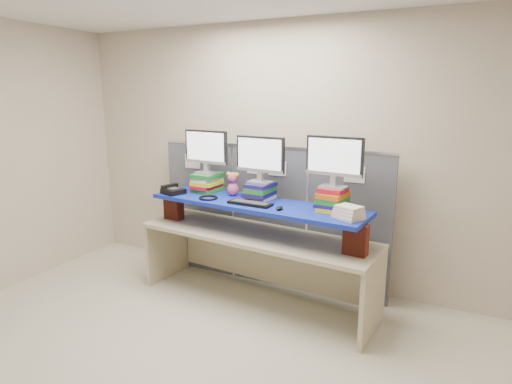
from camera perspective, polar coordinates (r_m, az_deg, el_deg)
The scene contains 18 objects.
room at distance 2.97m, azimuth -12.35°, elevation 0.01°, with size 5.00×4.00×2.80m.
cubicle_partition at distance 4.61m, azimuth 1.79°, elevation -3.15°, with size 2.60×0.06×1.53m.
desk at distance 4.23m, azimuth 0.00°, elevation -7.37°, with size 2.44×0.92×0.73m.
brick_pier_left at distance 4.69m, azimuth -10.92°, elevation -1.94°, with size 0.20×0.11×0.27m, color maroon.
brick_pier_right at distance 3.69m, azimuth 13.16°, elevation -6.16°, with size 0.20×0.11×0.27m, color maroon.
blue_board at distance 4.10m, azimuth 0.00°, elevation -1.63°, with size 2.17×0.54×0.04m, color #100B8B.
book_stack_left at distance 4.55m, azimuth -6.53°, elevation 1.29°, with size 0.27×0.33×0.20m.
book_stack_center at distance 4.18m, azimuth 0.54°, elevation 0.11°, with size 0.27×0.31×0.17m.
book_stack_right at distance 3.87m, azimuth 10.19°, elevation -0.93°, with size 0.27×0.33×0.21m.
monitor_left at distance 4.49m, azimuth -6.67°, elevation 5.70°, with size 0.52×0.17×0.45m.
monitor_center at distance 4.12m, azimuth 0.56°, elevation 4.73°, with size 0.52×0.17×0.45m.
monitor_right at distance 3.79m, azimuth 10.40°, elevation 4.38°, with size 0.52×0.17×0.45m.
keyboard at distance 4.00m, azimuth -0.80°, elevation -1.51°, with size 0.43×0.17×0.03m.
mouse at distance 3.83m, azimuth 3.14°, elevation -2.16°, with size 0.06×0.10×0.03m, color black.
desk_phone at distance 4.52m, azimuth -11.03°, elevation 0.21°, with size 0.26×0.25×0.09m.
headset at distance 4.25m, azimuth -6.36°, elevation -0.77°, with size 0.19×0.19×0.02m, color black.
plush_toy at distance 4.33m, azimuth -3.09°, elevation 1.13°, with size 0.14×0.11×0.24m.
binder_stack at distance 3.64m, azimuth 12.26°, elevation -2.69°, with size 0.28×0.26×0.11m.
Camera 1 is at (1.81, -2.27, 2.05)m, focal length 30.00 mm.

